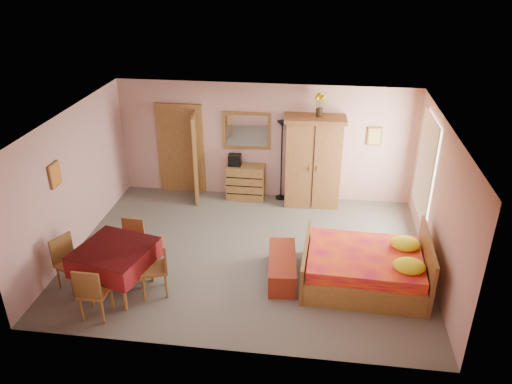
# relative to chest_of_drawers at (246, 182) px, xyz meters

# --- Properties ---
(floor) EXTENTS (6.50, 6.50, 0.00)m
(floor) POSITION_rel_chest_of_drawers_xyz_m (0.40, -2.27, -0.40)
(floor) COLOR slate
(floor) RESTS_ON ground
(ceiling) EXTENTS (6.50, 6.50, 0.00)m
(ceiling) POSITION_rel_chest_of_drawers_xyz_m (0.40, -2.27, 2.20)
(ceiling) COLOR brown
(ceiling) RESTS_ON wall_back
(wall_back) EXTENTS (6.50, 0.10, 2.60)m
(wall_back) POSITION_rel_chest_of_drawers_xyz_m (0.40, 0.23, 0.90)
(wall_back) COLOR #CB9B93
(wall_back) RESTS_ON floor
(wall_front) EXTENTS (6.50, 0.10, 2.60)m
(wall_front) POSITION_rel_chest_of_drawers_xyz_m (0.40, -4.77, 0.90)
(wall_front) COLOR #CB9B93
(wall_front) RESTS_ON floor
(wall_left) EXTENTS (0.10, 5.00, 2.60)m
(wall_left) POSITION_rel_chest_of_drawers_xyz_m (-2.85, -2.27, 0.90)
(wall_left) COLOR #CB9B93
(wall_left) RESTS_ON floor
(wall_right) EXTENTS (0.10, 5.00, 2.60)m
(wall_right) POSITION_rel_chest_of_drawers_xyz_m (3.65, -2.27, 0.90)
(wall_right) COLOR #CB9B93
(wall_right) RESTS_ON floor
(doorway) EXTENTS (1.06, 0.12, 2.15)m
(doorway) POSITION_rel_chest_of_drawers_xyz_m (-1.50, 0.20, 0.63)
(doorway) COLOR #9E6B35
(doorway) RESTS_ON floor
(window) EXTENTS (0.08, 1.40, 1.95)m
(window) POSITION_rel_chest_of_drawers_xyz_m (3.61, -1.07, 1.05)
(window) COLOR white
(window) RESTS_ON wall_right
(picture_left) EXTENTS (0.04, 0.32, 0.42)m
(picture_left) POSITION_rel_chest_of_drawers_xyz_m (-2.82, -2.87, 1.30)
(picture_left) COLOR orange
(picture_left) RESTS_ON wall_left
(picture_back) EXTENTS (0.30, 0.04, 0.40)m
(picture_back) POSITION_rel_chest_of_drawers_xyz_m (2.75, 0.20, 1.15)
(picture_back) COLOR #D8BF59
(picture_back) RESTS_ON wall_back
(chest_of_drawers) EXTENTS (0.85, 0.42, 0.80)m
(chest_of_drawers) POSITION_rel_chest_of_drawers_xyz_m (0.00, 0.00, 0.00)
(chest_of_drawers) COLOR olive
(chest_of_drawers) RESTS_ON floor
(wall_mirror) EXTENTS (1.06, 0.10, 0.84)m
(wall_mirror) POSITION_rel_chest_of_drawers_xyz_m (0.00, 0.21, 1.15)
(wall_mirror) COLOR silver
(wall_mirror) RESTS_ON wall_back
(stereo) EXTENTS (0.29, 0.22, 0.26)m
(stereo) POSITION_rel_chest_of_drawers_xyz_m (-0.24, -0.01, 0.53)
(stereo) COLOR black
(stereo) RESTS_ON chest_of_drawers
(floor_lamp) EXTENTS (0.25, 0.25, 1.83)m
(floor_lamp) POSITION_rel_chest_of_drawers_xyz_m (0.79, 0.10, 0.52)
(floor_lamp) COLOR black
(floor_lamp) RESTS_ON floor
(wardrobe) EXTENTS (1.31, 0.72, 2.01)m
(wardrobe) POSITION_rel_chest_of_drawers_xyz_m (1.48, -0.06, 0.61)
(wardrobe) COLOR #946032
(wardrobe) RESTS_ON floor
(sunflower_vase) EXTENTS (0.20, 0.20, 0.49)m
(sunflower_vase) POSITION_rel_chest_of_drawers_xyz_m (1.55, -0.03, 1.86)
(sunflower_vase) COLOR yellow
(sunflower_vase) RESTS_ON wardrobe
(bed) EXTENTS (2.12, 1.70, 0.96)m
(bed) POSITION_rel_chest_of_drawers_xyz_m (2.45, -2.89, 0.08)
(bed) COLOR #BC1239
(bed) RESTS_ON floor
(bench) EXTENTS (0.58, 1.29, 0.42)m
(bench) POSITION_rel_chest_of_drawers_xyz_m (1.08, -2.91, -0.19)
(bench) COLOR maroon
(bench) RESTS_ON floor
(dining_table) EXTENTS (1.35, 1.35, 0.82)m
(dining_table) POSITION_rel_chest_of_drawers_xyz_m (-1.60, -3.62, 0.01)
(dining_table) COLOR maroon
(dining_table) RESTS_ON floor
(chair_south) EXTENTS (0.43, 0.43, 0.92)m
(chair_south) POSITION_rel_chest_of_drawers_xyz_m (-1.68, -4.28, 0.06)
(chair_south) COLOR #A36E37
(chair_south) RESTS_ON floor
(chair_north) EXTENTS (0.43, 0.43, 0.90)m
(chair_north) POSITION_rel_chest_of_drawers_xyz_m (-1.60, -2.96, 0.05)
(chair_north) COLOR olive
(chair_north) RESTS_ON floor
(chair_west) EXTENTS (0.55, 0.55, 0.92)m
(chair_west) POSITION_rel_chest_of_drawers_xyz_m (-2.37, -3.64, 0.06)
(chair_west) COLOR #986033
(chair_west) RESTS_ON floor
(chair_east) EXTENTS (0.57, 0.57, 0.98)m
(chair_east) POSITION_rel_chest_of_drawers_xyz_m (-0.97, -3.62, 0.09)
(chair_east) COLOR olive
(chair_east) RESTS_ON floor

